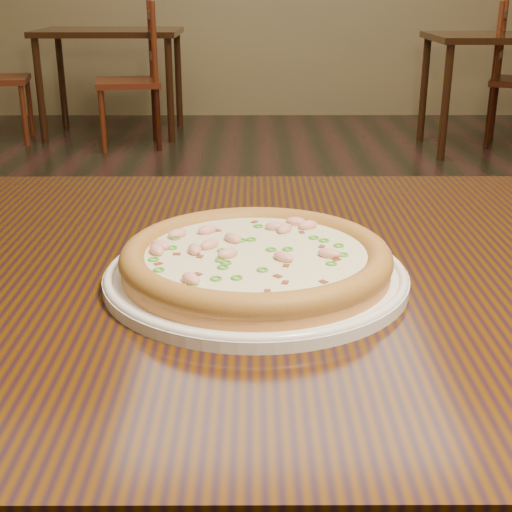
{
  "coord_description": "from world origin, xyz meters",
  "views": [
    {
      "loc": [
        -0.21,
        -1.63,
        1.05
      ],
      "look_at": [
        -0.21,
        -0.93,
        0.78
      ],
      "focal_mm": 50.0,
      "sensor_mm": 36.0,
      "label": 1
    }
  ],
  "objects_px": {
    "plate": "(256,275)",
    "chair_b": "(136,81)",
    "bg_table_right": "(508,50)",
    "pizza": "(256,258)",
    "hero_table": "(357,342)",
    "bg_table_left": "(110,43)"
  },
  "relations": [
    {
      "from": "plate",
      "to": "bg_table_left",
      "type": "distance_m",
      "value": 4.73
    },
    {
      "from": "pizza",
      "to": "bg_table_right",
      "type": "xyz_separation_m",
      "value": [
        1.64,
        4.06,
        -0.12
      ]
    },
    {
      "from": "hero_table",
      "to": "bg_table_left",
      "type": "xyz_separation_m",
      "value": [
        -1.15,
        4.56,
        0.0
      ]
    },
    {
      "from": "bg_table_left",
      "to": "chair_b",
      "type": "xyz_separation_m",
      "value": [
        0.24,
        -0.42,
        -0.22
      ]
    },
    {
      "from": "plate",
      "to": "chair_b",
      "type": "bearing_deg",
      "value": 100.76
    },
    {
      "from": "pizza",
      "to": "bg_table_left",
      "type": "bearing_deg",
      "value": 102.63
    },
    {
      "from": "bg_table_left",
      "to": "hero_table",
      "type": "bearing_deg",
      "value": -75.81
    },
    {
      "from": "pizza",
      "to": "bg_table_right",
      "type": "relative_size",
      "value": 0.29
    },
    {
      "from": "hero_table",
      "to": "pizza",
      "type": "relative_size",
      "value": 4.17
    },
    {
      "from": "bg_table_right",
      "to": "pizza",
      "type": "bearing_deg",
      "value": -111.99
    },
    {
      "from": "bg_table_left",
      "to": "bg_table_right",
      "type": "height_order",
      "value": "same"
    },
    {
      "from": "plate",
      "to": "chair_b",
      "type": "distance_m",
      "value": 4.28
    },
    {
      "from": "hero_table",
      "to": "bg_table_right",
      "type": "relative_size",
      "value": 1.2
    },
    {
      "from": "plate",
      "to": "hero_table",
      "type": "bearing_deg",
      "value": 22.62
    },
    {
      "from": "hero_table",
      "to": "bg_table_left",
      "type": "bearing_deg",
      "value": 104.19
    },
    {
      "from": "plate",
      "to": "chair_b",
      "type": "xyz_separation_m",
      "value": [
        -0.8,
        4.19,
        -0.32
      ]
    },
    {
      "from": "plate",
      "to": "bg_table_right",
      "type": "xyz_separation_m",
      "value": [
        1.64,
        4.06,
        -0.1
      ]
    },
    {
      "from": "bg_table_left",
      "to": "chair_b",
      "type": "height_order",
      "value": "chair_b"
    },
    {
      "from": "plate",
      "to": "pizza",
      "type": "height_order",
      "value": "pizza"
    },
    {
      "from": "pizza",
      "to": "chair_b",
      "type": "relative_size",
      "value": 0.3
    },
    {
      "from": "hero_table",
      "to": "bg_table_left",
      "type": "height_order",
      "value": "same"
    },
    {
      "from": "plate",
      "to": "bg_table_left",
      "type": "xyz_separation_m",
      "value": [
        -1.03,
        4.61,
        -0.1
      ]
    }
  ]
}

